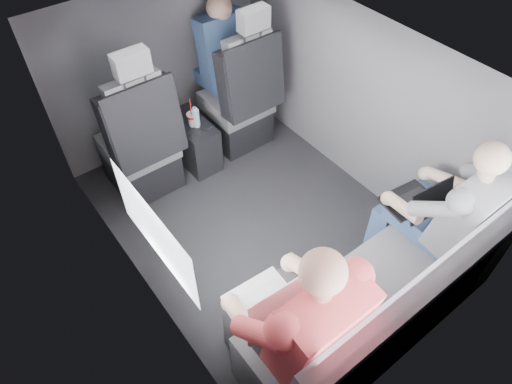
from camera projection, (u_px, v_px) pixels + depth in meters
floor at (260, 224)px, 3.37m from camera, size 2.60×2.60×0.00m
ceiling at (261, 62)px, 2.38m from camera, size 2.60×2.60×0.00m
panel_left at (131, 225)px, 2.50m from camera, size 0.02×2.60×1.35m
panel_right at (360, 105)px, 3.24m from camera, size 0.02×2.60×1.35m
panel_front at (159, 68)px, 3.57m from camera, size 1.80×0.02×1.35m
panel_back at (428, 305)px, 2.17m from camera, size 1.80×0.02×1.35m
side_window at (154, 233)px, 2.18m from camera, size 0.02×0.75×0.42m
seatbelt at (253, 70)px, 3.33m from camera, size 0.35×0.11×0.59m
front_seat_left at (142, 148)px, 3.34m from camera, size 0.52×0.58×1.26m
front_seat_right at (241, 104)px, 3.71m from camera, size 0.52×0.58×1.26m
center_console at (194, 142)px, 3.69m from camera, size 0.24×0.48×0.41m
rear_bench at (376, 307)px, 2.57m from camera, size 1.60×0.57×0.92m
soda_cup at (192, 119)px, 3.48m from camera, size 0.08×0.08×0.24m
water_bottle at (196, 118)px, 3.46m from camera, size 0.06×0.06×0.17m
laptop_white at (267, 302)px, 2.23m from camera, size 0.34×0.32×0.24m
laptop_black at (417, 201)px, 2.68m from camera, size 0.34×0.32×0.23m
passenger_rear_left at (296, 320)px, 2.14m from camera, size 0.54×0.65×1.28m
passenger_rear_right at (443, 212)px, 2.63m from camera, size 0.49×0.61×1.21m
passenger_front_right at (222, 51)px, 3.60m from camera, size 0.39×0.39×0.76m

